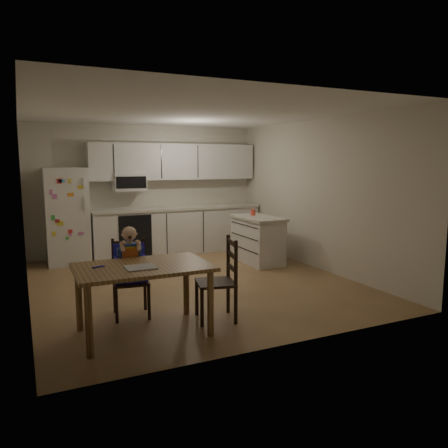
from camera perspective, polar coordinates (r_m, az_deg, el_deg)
room at (r=6.86m, az=-5.66°, el=3.49°), size 4.52×5.01×2.51m
refrigerator at (r=8.21m, az=-19.86°, el=1.00°), size 0.72×0.70×1.70m
kitchen_run at (r=8.71m, az=-6.38°, el=2.01°), size 3.37×0.62×2.15m
kitchen_island at (r=7.85m, az=4.43°, el=-2.03°), size 0.59×1.12×0.83m
red_cup at (r=7.98m, az=3.82°, el=1.53°), size 0.09×0.09×0.11m
dining_table at (r=4.64m, az=-10.55°, el=-6.52°), size 1.37×0.88×0.74m
napkin at (r=4.51m, az=-10.87°, el=-5.58°), size 0.30×0.26×0.01m
toddler_spoon at (r=4.63m, az=-16.21°, el=-5.40°), size 0.12×0.06×0.02m
chair_booster at (r=5.22m, az=-12.19°, el=-4.86°), size 0.45×0.45×1.06m
chair_side at (r=5.00m, az=-0.04°, el=-6.50°), size 0.50×0.50×0.95m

